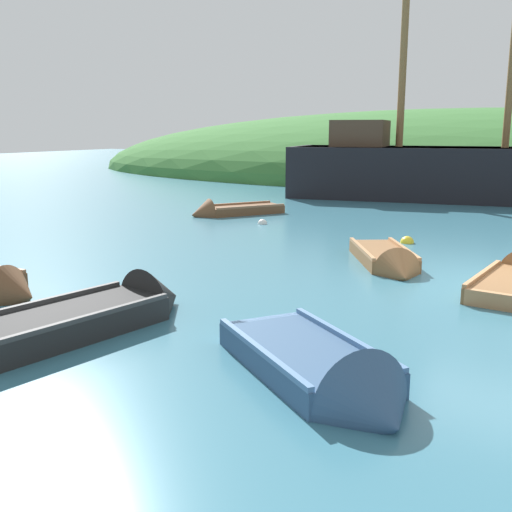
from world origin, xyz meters
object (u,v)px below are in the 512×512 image
Objects in this scene: rowboat_outer_right at (328,379)px; sailing_ship at (440,179)px; rowboat_outer_left at (99,317)px; buoy_yellow at (407,243)px; rowboat_far at (229,212)px; rowboat_center at (388,263)px; buoy_white at (262,224)px.

sailing_ship is at bearing 135.39° from rowboat_outer_right.
rowboat_outer_left reaches higher than buoy_yellow.
rowboat_center is at bearing 87.58° from rowboat_far.
rowboat_center is 10.61× the size of buoy_white.
rowboat_outer_left reaches higher than rowboat_far.
rowboat_center is at bearing 137.35° from rowboat_outer_right.
sailing_ship reaches higher than rowboat_far.
buoy_white is at bearing -118.93° from sailing_ship.
rowboat_outer_right is at bearing -82.42° from buoy_yellow.
sailing_ship is 4.70× the size of rowboat_far.
rowboat_far is 9.32× the size of buoy_yellow.
rowboat_outer_left reaches higher than rowboat_center.
buoy_white is at bearing 91.36° from rowboat_far.
sailing_ship is at bearing 95.90° from buoy_yellow.
rowboat_far is at bearing 162.64° from rowboat_outer_right.
rowboat_outer_right is (2.33, -19.89, -0.75)m from sailing_ship.
rowboat_outer_right is 1.01× the size of rowboat_center.
rowboat_center is at bearing -84.74° from buoy_yellow.
buoy_yellow is 1.19× the size of buoy_white.
rowboat_outer_left is 10.10m from buoy_white.
rowboat_far is 7.09m from buoy_yellow.
sailing_ship is 9.91m from rowboat_far.
sailing_ship reaches higher than buoy_yellow.
rowboat_far reaches higher than buoy_yellow.
sailing_ship is 10.72m from buoy_yellow.
rowboat_far is at bearing -156.77° from rowboat_center.
rowboat_far is at bearing 159.76° from buoy_yellow.
rowboat_outer_left is at bearing -106.56° from buoy_yellow.
rowboat_outer_right is 0.97× the size of rowboat_far.
buoy_yellow is at bearing -92.08° from sailing_ship.
rowboat_outer_left is at bearing -149.33° from rowboat_outer_right.
rowboat_outer_right is 10.69× the size of buoy_white.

